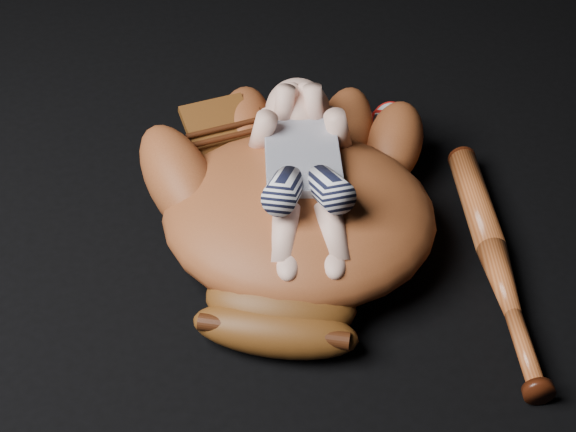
{
  "coord_description": "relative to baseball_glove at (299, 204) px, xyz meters",
  "views": [
    {
      "loc": [
        -0.08,
        -0.93,
        0.89
      ],
      "look_at": [
        0.06,
        -0.05,
        0.09
      ],
      "focal_mm": 55.0,
      "sensor_mm": 36.0,
      "label": 1
    }
  ],
  "objects": [
    {
      "name": "baseball",
      "position": [
        0.2,
        0.24,
        -0.05
      ],
      "size": [
        0.08,
        0.08,
        0.06
      ],
      "primitive_type": "sphere",
      "rotation": [
        0.0,
        0.0,
        -0.33
      ],
      "color": "white",
      "rests_on": "ground"
    },
    {
      "name": "newborn_baby",
      "position": [
        0.01,
        0.01,
        0.05
      ],
      "size": [
        0.21,
        0.38,
        0.15
      ],
      "primitive_type": null,
      "rotation": [
        0.0,
        0.0,
        -0.12
      ],
      "color": "#E3A992",
      "rests_on": "baseball_glove"
    },
    {
      "name": "baseball_glove",
      "position": [
        0.0,
        0.0,
        0.0
      ],
      "size": [
        0.63,
        0.67,
        0.17
      ],
      "primitive_type": null,
      "rotation": [
        0.0,
        0.0,
        -0.33
      ],
      "color": "brown",
      "rests_on": "ground"
    },
    {
      "name": "baseball_bat",
      "position": [
        0.26,
        -0.09,
        -0.06
      ],
      "size": [
        0.09,
        0.47,
        0.04
      ],
      "primitive_type": null,
      "rotation": [
        0.0,
        0.0,
        -0.11
      ],
      "color": "#A44A1F",
      "rests_on": "ground"
    }
  ]
}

